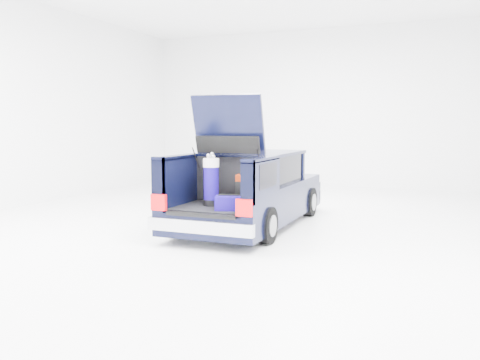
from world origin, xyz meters
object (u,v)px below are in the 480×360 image
at_px(red_suitcase, 246,190).
at_px(black_golf_bag, 210,181).
at_px(blue_golf_bag, 211,181).
at_px(car, 252,191).
at_px(blue_duffel, 230,203).

xyz_separation_m(red_suitcase, black_golf_bag, (-0.63, -0.11, 0.13)).
relative_size(black_golf_bag, blue_golf_bag, 0.94).
distance_m(car, black_golf_bag, 1.36).
height_order(car, black_golf_bag, car).
xyz_separation_m(blue_golf_bag, blue_duffel, (0.48, -0.30, -0.29)).
bearing_deg(blue_golf_bag, blue_duffel, -14.35).
height_order(car, blue_duffel, car).
height_order(car, red_suitcase, car).
bearing_deg(red_suitcase, car, 95.87).
bearing_deg(black_golf_bag, blue_duffel, -34.23).
relative_size(black_golf_bag, blue_duffel, 1.56).
height_order(car, blue_golf_bag, car).
height_order(red_suitcase, blue_golf_bag, blue_golf_bag).
height_order(blue_golf_bag, blue_duffel, blue_golf_bag).
distance_m(blue_golf_bag, blue_duffel, 0.64).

